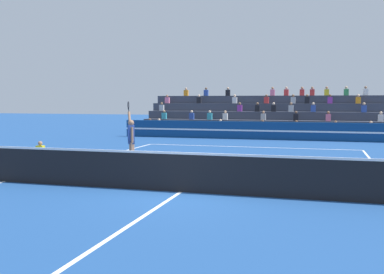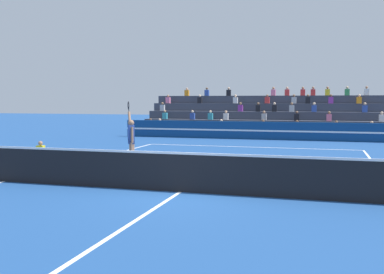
% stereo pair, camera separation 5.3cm
% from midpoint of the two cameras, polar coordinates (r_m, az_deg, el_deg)
% --- Properties ---
extents(ground_plane, '(120.00, 120.00, 0.00)m').
position_cam_midpoint_polar(ground_plane, '(11.91, -1.57, -7.01)').
color(ground_plane, navy).
extents(court_lines, '(11.10, 23.90, 0.01)m').
position_cam_midpoint_polar(court_lines, '(11.91, -1.57, -6.99)').
color(court_lines, white).
rests_on(court_lines, ground).
extents(tennis_net, '(12.00, 0.10, 1.10)m').
position_cam_midpoint_polar(tennis_net, '(11.82, -1.58, -4.42)').
color(tennis_net, slate).
rests_on(tennis_net, ground).
extents(sponsor_banner_wall, '(18.00, 0.26, 1.10)m').
position_cam_midpoint_polar(sponsor_banner_wall, '(28.02, 8.77, 0.81)').
color(sponsor_banner_wall, navy).
rests_on(sponsor_banner_wall, ground).
extents(bleacher_stand, '(17.06, 4.75, 3.38)m').
position_cam_midpoint_polar(bleacher_stand, '(31.76, 9.66, 2.09)').
color(bleacher_stand, '#383D4C').
rests_on(bleacher_stand, ground).
extents(ball_kid_courtside, '(0.30, 0.36, 0.84)m').
position_cam_midpoint_polar(ball_kid_courtside, '(18.32, -18.76, -2.10)').
color(ball_kid_courtside, black).
rests_on(ball_kid_courtside, ground).
extents(tennis_player, '(0.65, 1.00, 2.43)m').
position_cam_midpoint_polar(tennis_player, '(16.43, -7.81, -0.35)').
color(tennis_player, '#9E7051').
rests_on(tennis_player, ground).
extents(tennis_ball, '(0.07, 0.07, 0.07)m').
position_cam_midpoint_polar(tennis_ball, '(13.95, -11.16, -5.23)').
color(tennis_ball, '#C6DB33').
rests_on(tennis_ball, ground).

